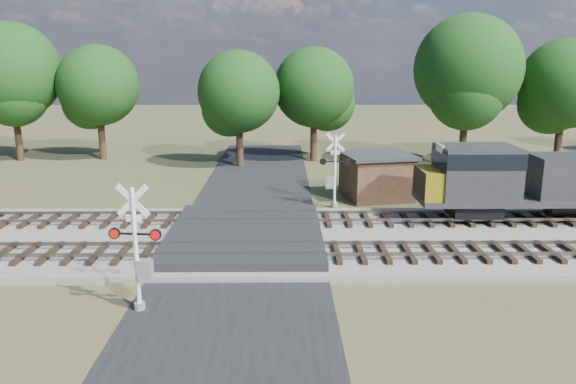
{
  "coord_description": "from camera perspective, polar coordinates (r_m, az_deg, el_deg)",
  "views": [
    {
      "loc": [
        1.73,
        -24.3,
        8.3
      ],
      "look_at": [
        1.99,
        2.0,
        2.05
      ],
      "focal_mm": 35.0,
      "sensor_mm": 36.0,
      "label": 1
    }
  ],
  "objects": [
    {
      "name": "track_far",
      "position": [
        28.46,
        2.27,
        -2.73
      ],
      "size": [
        140.0,
        2.6,
        0.33
      ],
      "color": "black",
      "rests_on": "ballast_bed"
    },
    {
      "name": "road",
      "position": [
        25.73,
        -4.4,
        -5.4
      ],
      "size": [
        7.0,
        60.0,
        0.08
      ],
      "primitive_type": "cube",
      "color": "black",
      "rests_on": "ground"
    },
    {
      "name": "crossing_signal_far",
      "position": [
        31.83,
        4.62,
        1.55
      ],
      "size": [
        1.74,
        0.39,
        4.33
      ],
      "rotation": [
        0.0,
        0.0,
        3.06
      ],
      "color": "silver",
      "rests_on": "ground"
    },
    {
      "name": "treeline",
      "position": [
        45.68,
        5.3,
        11.63
      ],
      "size": [
        81.89,
        11.18,
        11.79
      ],
      "color": "black",
      "rests_on": "ground"
    },
    {
      "name": "crossing_panel",
      "position": [
        26.12,
        -4.34,
        -4.47
      ],
      "size": [
        7.0,
        9.0,
        0.62
      ],
      "primitive_type": "cube",
      "color": "#262628",
      "rests_on": "ground"
    },
    {
      "name": "crossing_signal_near",
      "position": [
        19.28,
        -14.87,
        -6.69
      ],
      "size": [
        1.78,
        0.41,
        4.42
      ],
      "rotation": [
        0.0,
        0.0,
        -0.12
      ],
      "color": "silver",
      "rests_on": "ground"
    },
    {
      "name": "ground",
      "position": [
        25.74,
        -4.4,
        -5.48
      ],
      "size": [
        160.0,
        160.0,
        0.0
      ],
      "primitive_type": "plane",
      "color": "#3C4625",
      "rests_on": "ground"
    },
    {
      "name": "ballast_bed",
      "position": [
        27.39,
        17.1,
        -4.55
      ],
      "size": [
        140.0,
        10.0,
        0.3
      ],
      "primitive_type": "cube",
      "color": "gray",
      "rests_on": "ground"
    },
    {
      "name": "equipment_shed",
      "position": [
        34.56,
        8.96,
        1.66
      ],
      "size": [
        4.72,
        4.72,
        2.73
      ],
      "rotation": [
        0.0,
        0.0,
        0.2
      ],
      "color": "#3E281A",
      "rests_on": "ground"
    },
    {
      "name": "track_near",
      "position": [
        23.7,
        2.86,
        -6.08
      ],
      "size": [
        140.0,
        2.6,
        0.33
      ],
      "color": "black",
      "rests_on": "ballast_bed"
    }
  ]
}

